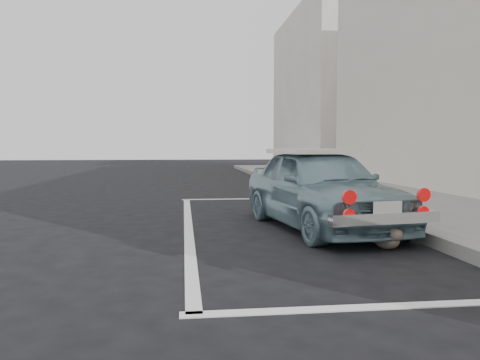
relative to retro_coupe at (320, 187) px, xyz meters
The scene contains 7 objects.
ground 2.91m from the retro_coupe, 108.91° to the right, with size 80.00×80.00×0.00m, color black.
building_far 18.45m from the retro_coupe, 72.59° to the left, with size 3.50×10.00×8.00m, color beige.
pline_rear 3.28m from the retro_coupe, 97.56° to the right, with size 3.00×0.12×0.01m, color silver.
pline_front 3.87m from the retro_coupe, 96.38° to the left, with size 3.00×0.12×0.01m, color silver.
pline_side 1.94m from the retro_coupe, behind, with size 0.12×7.00×0.01m, color silver.
retro_coupe is the anchor object (origin of this frame).
cat 1.51m from the retro_coupe, 75.86° to the right, with size 0.31×0.54×0.29m.
Camera 1 is at (-0.96, -3.59, 1.13)m, focal length 35.00 mm.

